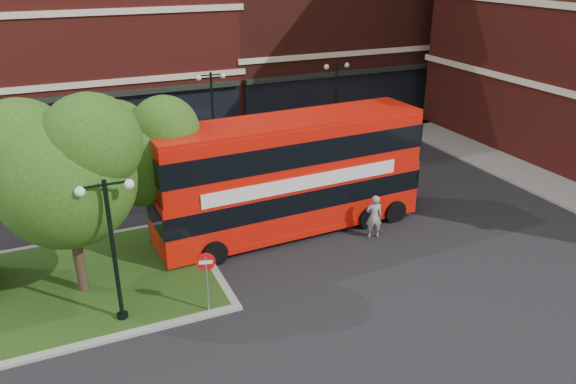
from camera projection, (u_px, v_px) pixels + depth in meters
name	position (u px, v px, depth m)	size (l,w,h in m)	color
ground	(280.00, 287.00, 20.30)	(120.00, 120.00, 0.00)	black
pavement_far	(174.00, 150.00, 34.16)	(44.00, 3.00, 0.12)	slate
pavement_side	(567.00, 193.00, 28.09)	(3.00, 28.00, 0.12)	slate
terrace_far_left	(9.00, 25.00, 34.78)	(26.00, 12.00, 14.00)	maroon
traffic_island	(38.00, 293.00, 19.83)	(12.60, 7.60, 0.15)	gray
tree_island_west	(60.00, 166.00, 18.14)	(5.40, 4.71, 7.21)	#2D2116
tree_island_east	(142.00, 148.00, 21.57)	(4.46, 3.90, 6.29)	#2D2116
lamp_island	(113.00, 245.00, 17.32)	(1.72, 0.36, 5.00)	black
lamp_far_left	(213.00, 110.00, 32.13)	(1.72, 0.36, 5.00)	black
lamp_far_right	(336.00, 97.00, 35.10)	(1.72, 0.36, 5.00)	black
bus	(290.00, 168.00, 23.34)	(11.64, 3.16, 4.40)	red
woman	(374.00, 216.00, 23.53)	(0.70, 0.46, 1.92)	gray
car_silver	(185.00, 145.00, 33.29)	(1.50, 3.73, 1.27)	#ADAEB4
car_white	(223.00, 137.00, 34.62)	(1.41, 4.06, 1.34)	silver
no_entry_sign	(206.00, 271.00, 18.21)	(0.62, 0.22, 2.29)	slate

